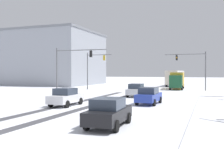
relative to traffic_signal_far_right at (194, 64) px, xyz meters
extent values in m
cube|color=#424247|center=(-7.60, -23.43, -4.47)|extent=(0.83, 29.65, 0.01)
cube|color=#424247|center=(-10.20, -23.43, -4.47)|extent=(0.87, 29.65, 0.01)
cube|color=white|center=(3.29, -24.78, -4.41)|extent=(4.00, 29.65, 0.12)
cylinder|color=#56565B|center=(1.89, 0.05, -1.22)|extent=(0.18, 0.18, 6.50)
cylinder|color=#56565B|center=(-1.45, -0.02, 1.63)|extent=(6.69, 0.25, 0.12)
cube|color=black|center=(-2.79, -0.04, 1.08)|extent=(0.32, 0.25, 0.90)
sphere|color=black|center=(-2.78, -0.20, 1.38)|extent=(0.20, 0.20, 0.20)
sphere|color=orange|center=(-2.78, -0.20, 1.08)|extent=(0.20, 0.20, 0.20)
sphere|color=black|center=(-2.78, -0.20, 0.78)|extent=(0.20, 0.20, 0.20)
cylinder|color=#56565B|center=(-17.87, -13.95, -1.22)|extent=(0.18, 0.18, 6.50)
cylinder|color=#56565B|center=(-14.14, -13.78, 1.63)|extent=(7.46, 0.46, 0.12)
cube|color=black|center=(-12.65, -13.72, 1.08)|extent=(0.33, 0.25, 0.90)
sphere|color=black|center=(-12.66, -13.56, 1.38)|extent=(0.20, 0.20, 0.20)
sphere|color=orange|center=(-12.66, -13.56, 1.08)|extent=(0.20, 0.20, 0.20)
sphere|color=black|center=(-12.66, -13.56, 0.78)|extent=(0.20, 0.20, 0.20)
cylinder|color=#56565B|center=(-17.87, -3.95, -1.22)|extent=(0.18, 0.18, 6.50)
cylinder|color=#56565B|center=(-15.62, -3.85, 1.63)|extent=(4.50, 0.32, 0.12)
cube|color=#B79319|center=(-14.72, -3.81, 1.08)|extent=(0.33, 0.25, 0.90)
sphere|color=black|center=(-14.73, -3.65, 1.38)|extent=(0.20, 0.20, 0.20)
sphere|color=orange|center=(-14.73, -3.65, 1.08)|extent=(0.20, 0.20, 0.20)
sphere|color=black|center=(-14.73, -3.65, 0.78)|extent=(0.20, 0.20, 0.20)
cube|color=#B7BABF|center=(-6.10, -14.37, -3.80)|extent=(1.78, 4.13, 0.70)
cube|color=#2D3847|center=(-6.10, -14.52, -3.15)|extent=(1.60, 1.93, 0.60)
cylinder|color=black|center=(-6.93, -13.11, -4.15)|extent=(0.23, 0.64, 0.64)
cylinder|color=black|center=(-5.32, -13.08, -4.15)|extent=(0.23, 0.64, 0.64)
cylinder|color=black|center=(-6.88, -15.65, -4.15)|extent=(0.23, 0.64, 0.64)
cylinder|color=black|center=(-5.27, -15.62, -4.15)|extent=(0.23, 0.64, 0.64)
cube|color=#233899|center=(-3.00, -21.33, -3.80)|extent=(1.87, 4.17, 0.70)
cube|color=#2D3847|center=(-3.00, -21.48, -3.15)|extent=(1.64, 1.96, 0.60)
cylinder|color=black|center=(-3.75, -20.03, -4.15)|extent=(0.25, 0.65, 0.64)
cylinder|color=black|center=(-2.14, -20.09, -4.15)|extent=(0.25, 0.65, 0.64)
cylinder|color=black|center=(-3.85, -22.57, -4.15)|extent=(0.25, 0.65, 0.64)
cylinder|color=black|center=(-2.24, -22.63, -4.15)|extent=(0.25, 0.65, 0.64)
cube|color=silver|center=(-9.85, -25.09, -3.80)|extent=(1.75, 4.12, 0.70)
cube|color=#2D3847|center=(-9.85, -25.24, -3.15)|extent=(1.58, 1.92, 0.60)
cylinder|color=black|center=(-10.68, -23.83, -4.15)|extent=(0.23, 0.64, 0.64)
cylinder|color=black|center=(-9.06, -23.81, -4.15)|extent=(0.23, 0.64, 0.64)
cylinder|color=black|center=(-10.65, -26.37, -4.15)|extent=(0.23, 0.64, 0.64)
cylinder|color=black|center=(-9.03, -26.35, -4.15)|extent=(0.23, 0.64, 0.64)
cube|color=black|center=(-2.92, -32.24, -3.80)|extent=(1.87, 4.17, 0.70)
cube|color=#2D3847|center=(-2.91, -32.39, -3.15)|extent=(1.64, 1.96, 0.60)
cylinder|color=black|center=(-3.78, -31.01, -4.15)|extent=(0.25, 0.65, 0.64)
cylinder|color=black|center=(-2.17, -30.94, -4.15)|extent=(0.25, 0.65, 0.64)
cylinder|color=black|center=(-3.67, -33.55, -4.15)|extent=(0.25, 0.65, 0.64)
cylinder|color=black|center=(-2.06, -33.48, -4.15)|extent=(0.25, 0.65, 0.64)
cube|color=silver|center=(-4.55, 12.70, -2.54)|extent=(2.88, 11.08, 2.90)
cube|color=#283342|center=(-4.55, 12.70, -2.19)|extent=(2.89, 10.20, 0.90)
cylinder|color=black|center=(-3.49, 8.81, -3.99)|extent=(0.33, 0.97, 0.96)
cylinder|color=black|center=(-5.87, 8.89, -3.99)|extent=(0.33, 0.97, 0.96)
cylinder|color=black|center=(-3.24, 15.95, -3.99)|extent=(0.33, 0.97, 0.96)
cylinder|color=black|center=(-5.62, 16.04, -3.99)|extent=(0.33, 0.97, 0.96)
cube|color=#194C2D|center=(-2.86, -0.59, -3.00)|extent=(2.19, 2.29, 2.10)
cube|color=gold|center=(-3.02, 3.11, -2.75)|extent=(2.43, 5.29, 2.60)
cylinder|color=black|center=(-1.87, -0.10, -4.05)|extent=(0.32, 0.85, 0.84)
cylinder|color=black|center=(-3.89, -0.19, -4.05)|extent=(0.32, 0.85, 0.84)
cylinder|color=black|center=(-2.07, 4.58, -4.05)|extent=(0.32, 0.85, 0.84)
cylinder|color=black|center=(-4.10, 4.49, -4.05)|extent=(0.32, 0.85, 0.84)
cube|color=#9399A3|center=(-35.43, 10.08, 1.76)|extent=(23.58, 19.10, 12.46)
cube|color=slate|center=(-35.43, 10.08, 8.23)|extent=(23.88, 19.40, 0.50)
camera|label=1|loc=(2.37, -45.99, -1.39)|focal=41.90mm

